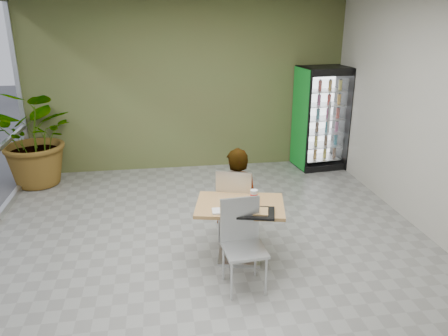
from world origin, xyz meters
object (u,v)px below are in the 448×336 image
Objects in this scene: soda_cup at (254,196)px; potted_plant at (37,137)px; seated_woman at (237,205)px; beverage_fridge at (321,118)px; chair_near at (242,236)px; cafeteria_tray at (254,213)px; dining_table at (240,220)px; chair_far at (235,199)px.

soda_cup is 0.09× the size of potted_plant.
seated_woman reaches higher than soda_cup.
chair_near is at bearing -128.45° from beverage_fridge.
dining_table is at bearing 110.05° from cafeteria_tray.
cafeteria_tray is at bearing 116.02° from chair_far.
chair_far is at bearing -135.50° from beverage_fridge.
chair_near is 6.41× the size of soda_cup.
dining_table is at bearing -131.39° from beverage_fridge.
beverage_fridge is at bearing 53.90° from chair_near.
cafeteria_tray is at bearing -127.82° from beverage_fridge.
chair_far is 0.12m from seated_woman.
chair_near is at bearing -98.02° from dining_table.
dining_table is at bearing -170.82° from soda_cup.
beverage_fridge is (2.04, 3.17, 0.15)m from soda_cup.
beverage_fridge is 1.13× the size of potted_plant.
cafeteria_tray is at bearing 113.10° from seated_woman.
chair_near is at bearing -50.32° from potted_plant.
beverage_fridge is at bearing -109.02° from seated_woman.
chair_near is 0.58× the size of potted_plant.
chair_near is (-0.07, -0.49, 0.05)m from dining_table.
potted_plant is (-3.00, 3.04, 0.33)m from dining_table.
beverage_fridge is 5.22m from potted_plant.
beverage_fridge is (2.11, 3.49, 0.22)m from cafeteria_tray.
chair_far reaches higher than dining_table.
dining_table is at bearing -45.38° from potted_plant.
soda_cup is 0.08× the size of beverage_fridge.
beverage_fridge reaches higher than seated_woman.
potted_plant reaches higher than seated_woman.
chair_far is at bearing -40.31° from potted_plant.
seated_woman is 10.14× the size of soda_cup.
potted_plant is at bearing -20.50° from chair_far.
beverage_fridge reaches higher than dining_table.
chair_far is (0.02, 0.48, 0.06)m from dining_table.
potted_plant is (-3.06, 2.51, 0.37)m from seated_woman.
soda_cup is at bearing 60.61° from chair_near.
dining_table is at bearing 77.60° from chair_near.
soda_cup is 4.37m from potted_plant.
soda_cup is at bearing -129.47° from beverage_fridge.
beverage_fridge is at bearing 1.80° from potted_plant.
seated_woman is at bearing -105.60° from chair_far.
chair_near is 0.63× the size of seated_woman.
chair_near reaches higher than soda_cup.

